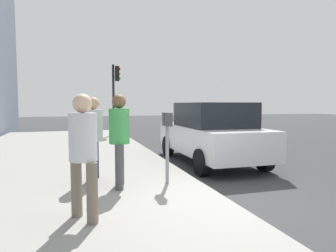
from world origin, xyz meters
TOP-DOWN VIEW (x-y plane):
  - ground_plane at (0.00, 0.00)m, footprint 80.00×80.00m
  - sidewalk_slab at (0.00, 3.00)m, footprint 28.00×6.00m
  - parking_meter at (1.17, 0.69)m, footprint 0.36×0.12m
  - pedestrian_at_meter at (1.18, 1.63)m, footprint 0.53×0.38m
  - pedestrian_bystander at (-0.28, 2.32)m, footprint 0.47×0.37m
  - parking_officer at (1.84, 2.07)m, footprint 0.52×0.37m
  - parked_sedan_near at (3.46, -1.35)m, footprint 4.42×2.01m
  - traffic_signal at (11.06, 0.46)m, footprint 0.24×0.44m

SIDE VIEW (x-z plane):
  - ground_plane at x=0.00m, z-range 0.00..0.00m
  - sidewalk_slab at x=0.00m, z-range 0.00..0.15m
  - parked_sedan_near at x=3.46m, z-range 0.01..1.78m
  - pedestrian_bystander at x=-0.28m, z-range 0.29..2.01m
  - parking_officer at x=1.84m, z-range 0.30..2.02m
  - parking_meter at x=1.17m, z-range 0.46..1.87m
  - pedestrian_at_meter at x=1.18m, z-range 0.31..2.06m
  - traffic_signal at x=11.06m, z-range 0.78..4.38m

